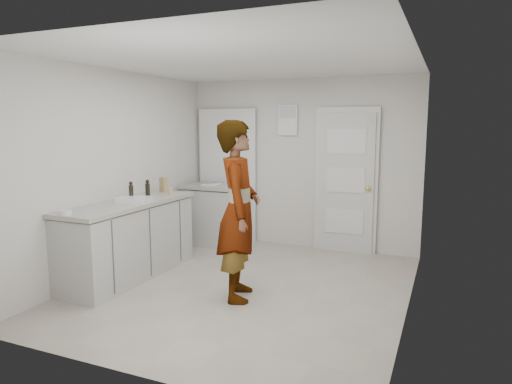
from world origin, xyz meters
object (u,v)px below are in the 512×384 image
at_px(person, 239,211).
at_px(oil_cruet_b, 131,192).
at_px(cake_mix_box, 163,185).
at_px(oil_cruet_a, 148,189).
at_px(egg_bowl, 66,213).
at_px(spice_jar, 171,191).
at_px(baking_dish, 134,200).

relative_size(person, oil_cruet_b, 7.88).
xyz_separation_m(person, cake_mix_box, (-1.57, 0.93, 0.08)).
distance_m(oil_cruet_a, egg_bowl, 1.25).
height_order(cake_mix_box, oil_cruet_a, oil_cruet_a).
distance_m(cake_mix_box, spice_jar, 0.28).
xyz_separation_m(person, egg_bowl, (-1.56, -0.81, 0.01)).
height_order(cake_mix_box, baking_dish, cake_mix_box).
xyz_separation_m(person, oil_cruet_b, (-1.49, 0.14, 0.10)).
bearing_deg(oil_cruet_a, oil_cruet_b, -94.11).
bearing_deg(person, baking_dish, 67.39).
relative_size(spice_jar, oil_cruet_a, 0.38).
bearing_deg(egg_bowl, spice_jar, 82.48).
relative_size(person, cake_mix_box, 9.54).
height_order(person, oil_cruet_a, person).
bearing_deg(oil_cruet_a, egg_bowl, -94.17).
xyz_separation_m(spice_jar, oil_cruet_a, (-0.12, -0.33, 0.07)).
relative_size(person, egg_bowl, 15.56).
bearing_deg(oil_cruet_a, person, -16.49).
distance_m(oil_cruet_a, baking_dish, 0.40).
bearing_deg(oil_cruet_a, cake_mix_box, 102.03).
bearing_deg(baking_dish, oil_cruet_a, 102.29).
height_order(oil_cruet_a, egg_bowl, oil_cruet_a).
relative_size(oil_cruet_a, baking_dish, 0.54).
bearing_deg(egg_bowl, person, 27.53).
bearing_deg(person, egg_bowl, 97.21).
bearing_deg(spice_jar, oil_cruet_b, -102.47).
height_order(oil_cruet_a, oil_cruet_b, oil_cruet_b).
xyz_separation_m(spice_jar, egg_bowl, (-0.21, -1.58, -0.02)).
height_order(spice_jar, baking_dish, spice_jar).
relative_size(cake_mix_box, spice_jar, 2.25).
relative_size(cake_mix_box, oil_cruet_b, 0.83).
height_order(oil_cruet_a, baking_dish, oil_cruet_a).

